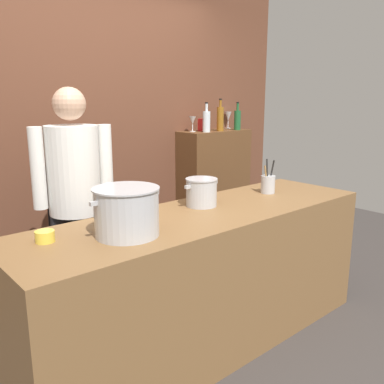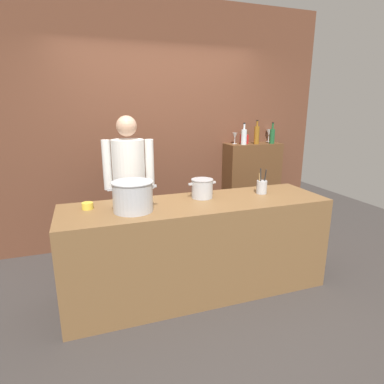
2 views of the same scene
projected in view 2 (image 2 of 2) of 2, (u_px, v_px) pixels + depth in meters
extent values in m
plane|color=#383330|center=(197.00, 289.00, 3.11)|extent=(8.00, 8.00, 0.00)
cube|color=brown|center=(160.00, 127.00, 4.00)|extent=(4.40, 0.10, 3.00)
cube|color=brown|center=(198.00, 247.00, 3.00)|extent=(2.45, 0.70, 0.90)
cube|color=brown|center=(251.00, 189.00, 4.43)|extent=(0.76, 0.32, 1.27)
cylinder|color=black|center=(141.00, 230.00, 3.50)|extent=(0.14, 0.14, 0.84)
cylinder|color=black|center=(123.00, 231.00, 3.47)|extent=(0.14, 0.14, 0.84)
cylinder|color=white|center=(129.00, 167.00, 3.30)|extent=(0.34, 0.34, 0.58)
cube|color=black|center=(131.00, 185.00, 3.54)|extent=(0.30, 0.08, 0.52)
cylinder|color=white|center=(150.00, 164.00, 3.32)|extent=(0.09, 0.09, 0.52)
cylinder|color=white|center=(107.00, 165.00, 3.27)|extent=(0.09, 0.09, 0.52)
sphere|color=tan|center=(126.00, 126.00, 3.19)|extent=(0.21, 0.21, 0.21)
cylinder|color=#B7BABF|center=(133.00, 197.00, 2.61)|extent=(0.33, 0.33, 0.24)
cylinder|color=#B7BABF|center=(132.00, 182.00, 2.57)|extent=(0.34, 0.34, 0.01)
cube|color=#B7BABF|center=(110.00, 190.00, 2.53)|extent=(0.04, 0.02, 0.02)
cube|color=#B7BABF|center=(154.00, 186.00, 2.64)|extent=(0.04, 0.02, 0.02)
cylinder|color=#B7BABF|center=(202.00, 189.00, 3.00)|extent=(0.20, 0.20, 0.17)
cylinder|color=#B7BABF|center=(202.00, 180.00, 2.98)|extent=(0.21, 0.21, 0.01)
cube|color=#B7BABF|center=(190.00, 184.00, 2.95)|extent=(0.04, 0.02, 0.02)
cube|color=#B7BABF|center=(214.00, 182.00, 3.02)|extent=(0.04, 0.02, 0.02)
cylinder|color=#B7BABF|center=(262.00, 187.00, 3.16)|extent=(0.10, 0.10, 0.13)
cylinder|color=#262626|center=(261.00, 180.00, 3.13)|extent=(0.02, 0.03, 0.24)
cylinder|color=olive|center=(260.00, 183.00, 3.13)|extent=(0.02, 0.04, 0.19)
cylinder|color=#262626|center=(265.00, 180.00, 3.14)|extent=(0.02, 0.06, 0.23)
cylinder|color=yellow|center=(88.00, 206.00, 2.68)|extent=(0.10, 0.10, 0.06)
cylinder|color=silver|center=(244.00, 137.00, 4.10)|extent=(0.07, 0.07, 0.20)
cylinder|color=silver|center=(244.00, 127.00, 4.06)|extent=(0.03, 0.03, 0.07)
cylinder|color=black|center=(244.00, 123.00, 4.05)|extent=(0.03, 0.03, 0.01)
cylinder|color=#1E592D|center=(272.00, 136.00, 4.22)|extent=(0.07, 0.07, 0.19)
cylinder|color=#1E592D|center=(273.00, 126.00, 4.19)|extent=(0.02, 0.02, 0.07)
cylinder|color=black|center=(273.00, 123.00, 4.18)|extent=(0.03, 0.03, 0.01)
cylinder|color=#8C5919|center=(257.00, 135.00, 4.16)|extent=(0.07, 0.07, 0.23)
cylinder|color=#8C5919|center=(257.00, 124.00, 4.12)|extent=(0.02, 0.02, 0.07)
cylinder|color=black|center=(257.00, 120.00, 4.11)|extent=(0.03, 0.03, 0.01)
cylinder|color=silver|center=(235.00, 144.00, 4.21)|extent=(0.06, 0.06, 0.01)
cylinder|color=silver|center=(235.00, 141.00, 4.20)|extent=(0.01, 0.01, 0.07)
cone|color=silver|center=(235.00, 136.00, 4.18)|extent=(0.07, 0.07, 0.08)
cylinder|color=silver|center=(268.00, 142.00, 4.45)|extent=(0.06, 0.06, 0.01)
cylinder|color=silver|center=(268.00, 139.00, 4.44)|extent=(0.01, 0.01, 0.07)
cone|color=silver|center=(269.00, 133.00, 4.42)|extent=(0.07, 0.07, 0.10)
cube|color=red|center=(244.00, 139.00, 4.22)|extent=(0.08, 0.08, 0.12)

